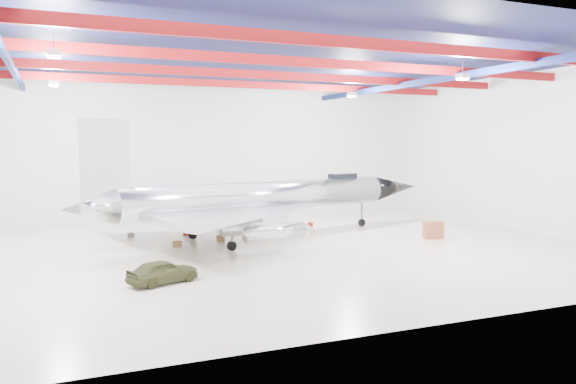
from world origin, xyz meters
name	(u,v)px	position (x,y,z in m)	size (l,w,h in m)	color
floor	(248,251)	(0.00, 0.00, 0.00)	(40.00, 40.00, 0.00)	beige
wall_back	(189,151)	(0.00, 15.00, 5.50)	(40.00, 40.00, 0.00)	silver
wall_right	(518,153)	(20.00, 0.00, 5.50)	(30.00, 30.00, 0.00)	silver
ceiling	(247,56)	(0.00, 0.00, 11.00)	(40.00, 40.00, 0.00)	#0A0F38
ceiling_structure	(247,69)	(0.00, 0.00, 10.32)	(39.50, 29.50, 1.08)	maroon
jet_aircraft	(263,201)	(2.29, 3.72, 2.45)	(26.97, 18.92, 7.46)	silver
jeep	(163,271)	(-5.87, -5.68, 0.54)	(1.28, 3.17, 1.08)	#383A1D
desk	(433,230)	(12.37, -0.71, 0.56)	(1.22, 0.61, 1.12)	brown
crate_ply	(177,244)	(-3.54, 2.77, 0.18)	(0.51, 0.41, 0.35)	olive
toolbox_red	(187,233)	(-2.08, 6.74, 0.16)	(0.47, 0.38, 0.33)	maroon
parts_bin	(219,227)	(0.57, 8.25, 0.18)	(0.51, 0.41, 0.36)	olive
crate_small	(131,235)	(-5.64, 7.42, 0.15)	(0.42, 0.34, 0.30)	#59595B
tool_chest	(310,225)	(7.13, 6.89, 0.18)	(0.41, 0.41, 0.37)	maroon
oil_barrel	(221,238)	(-0.58, 3.74, 0.18)	(0.52, 0.42, 0.36)	olive
spares_box	(231,223)	(1.92, 9.85, 0.17)	(0.38, 0.38, 0.34)	#59595B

